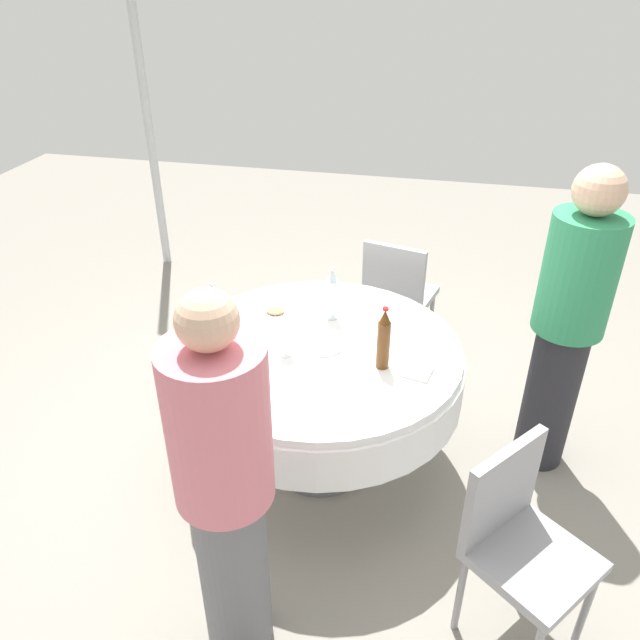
{
  "coord_description": "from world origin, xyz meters",
  "views": [
    {
      "loc": [
        0.55,
        -2.45,
        2.39
      ],
      "look_at": [
        0.0,
        0.0,
        0.89
      ],
      "focal_mm": 34.65,
      "sensor_mm": 36.0,
      "label": 1
    }
  ],
  "objects_px": {
    "wine_glass_far": "(285,337)",
    "person_west": "(225,487)",
    "bottle_brown_right": "(384,340)",
    "person_front": "(568,322)",
    "dining_table": "(320,371)",
    "plate_inner": "(276,313)",
    "wine_glass_east": "(255,327)",
    "plate_south": "(322,343)",
    "chair_near": "(397,291)",
    "chair_mid": "(518,534)",
    "bottle_brown_west": "(214,309)",
    "bottle_clear_front": "(332,295)"
  },
  "relations": [
    {
      "from": "wine_glass_far",
      "to": "plate_inner",
      "type": "relative_size",
      "value": 0.66
    },
    {
      "from": "plate_south",
      "to": "person_front",
      "type": "bearing_deg",
      "value": 13.6
    },
    {
      "from": "wine_glass_far",
      "to": "person_west",
      "type": "distance_m",
      "value": 0.94
    },
    {
      "from": "plate_inner",
      "to": "chair_near",
      "type": "relative_size",
      "value": 0.25
    },
    {
      "from": "dining_table",
      "to": "person_front",
      "type": "bearing_deg",
      "value": 14.14
    },
    {
      "from": "wine_glass_far",
      "to": "chair_near",
      "type": "distance_m",
      "value": 1.29
    },
    {
      "from": "plate_south",
      "to": "chair_near",
      "type": "bearing_deg",
      "value": 75.96
    },
    {
      "from": "person_front",
      "to": "wine_glass_east",
      "type": "bearing_deg",
      "value": -91.55
    },
    {
      "from": "wine_glass_east",
      "to": "chair_mid",
      "type": "relative_size",
      "value": 0.15
    },
    {
      "from": "dining_table",
      "to": "person_front",
      "type": "height_order",
      "value": "person_front"
    },
    {
      "from": "wine_glass_east",
      "to": "person_front",
      "type": "height_order",
      "value": "person_front"
    },
    {
      "from": "plate_inner",
      "to": "wine_glass_east",
      "type": "bearing_deg",
      "value": -93.56
    },
    {
      "from": "bottle_clear_front",
      "to": "person_front",
      "type": "height_order",
      "value": "person_front"
    },
    {
      "from": "chair_near",
      "to": "plate_inner",
      "type": "bearing_deg",
      "value": -110.16
    },
    {
      "from": "wine_glass_far",
      "to": "person_west",
      "type": "height_order",
      "value": "person_west"
    },
    {
      "from": "bottle_brown_right",
      "to": "chair_mid",
      "type": "height_order",
      "value": "bottle_brown_right"
    },
    {
      "from": "person_front",
      "to": "dining_table",
      "type": "bearing_deg",
      "value": -90.0
    },
    {
      "from": "bottle_clear_front",
      "to": "chair_near",
      "type": "xyz_separation_m",
      "value": [
        0.27,
        0.79,
        -0.36
      ]
    },
    {
      "from": "bottle_clear_front",
      "to": "wine_glass_east",
      "type": "xyz_separation_m",
      "value": [
        -0.31,
        -0.31,
        -0.05
      ]
    },
    {
      "from": "person_front",
      "to": "person_west",
      "type": "relative_size",
      "value": 1.03
    },
    {
      "from": "bottle_brown_right",
      "to": "plate_inner",
      "type": "bearing_deg",
      "value": 150.59
    },
    {
      "from": "person_west",
      "to": "chair_near",
      "type": "distance_m",
      "value": 2.17
    },
    {
      "from": "bottle_brown_right",
      "to": "chair_mid",
      "type": "relative_size",
      "value": 0.36
    },
    {
      "from": "bottle_clear_front",
      "to": "chair_mid",
      "type": "distance_m",
      "value": 1.44
    },
    {
      "from": "wine_glass_far",
      "to": "wine_glass_east",
      "type": "xyz_separation_m",
      "value": [
        -0.17,
        0.07,
        -0.02
      ]
    },
    {
      "from": "bottle_clear_front",
      "to": "chair_near",
      "type": "height_order",
      "value": "bottle_clear_front"
    },
    {
      "from": "bottle_brown_west",
      "to": "bottle_brown_right",
      "type": "distance_m",
      "value": 0.87
    },
    {
      "from": "plate_south",
      "to": "chair_mid",
      "type": "height_order",
      "value": "chair_mid"
    },
    {
      "from": "plate_inner",
      "to": "chair_mid",
      "type": "distance_m",
      "value": 1.6
    },
    {
      "from": "bottle_brown_west",
      "to": "plate_south",
      "type": "height_order",
      "value": "bottle_brown_west"
    },
    {
      "from": "dining_table",
      "to": "bottle_brown_west",
      "type": "bearing_deg",
      "value": 177.03
    },
    {
      "from": "wine_glass_far",
      "to": "plate_south",
      "type": "bearing_deg",
      "value": 39.63
    },
    {
      "from": "plate_south",
      "to": "chair_mid",
      "type": "distance_m",
      "value": 1.23
    },
    {
      "from": "person_front",
      "to": "chair_mid",
      "type": "xyz_separation_m",
      "value": [
        -0.23,
        -1.05,
        -0.34
      ]
    },
    {
      "from": "person_west",
      "to": "person_front",
      "type": "bearing_deg",
      "value": -127.86
    },
    {
      "from": "wine_glass_east",
      "to": "plate_south",
      "type": "distance_m",
      "value": 0.33
    },
    {
      "from": "dining_table",
      "to": "bottle_brown_west",
      "type": "relative_size",
      "value": 5.26
    },
    {
      "from": "dining_table",
      "to": "chair_mid",
      "type": "height_order",
      "value": "chair_mid"
    },
    {
      "from": "chair_near",
      "to": "bottle_clear_front",
      "type": "bearing_deg",
      "value": -94.65
    },
    {
      "from": "bottle_brown_right",
      "to": "person_front",
      "type": "relative_size",
      "value": 0.19
    },
    {
      "from": "plate_south",
      "to": "wine_glass_far",
      "type": "bearing_deg",
      "value": -140.37
    },
    {
      "from": "plate_south",
      "to": "chair_near",
      "type": "distance_m",
      "value": 1.11
    },
    {
      "from": "wine_glass_far",
      "to": "wine_glass_east",
      "type": "bearing_deg",
      "value": 156.27
    },
    {
      "from": "wine_glass_east",
      "to": "chair_near",
      "type": "bearing_deg",
      "value": 62.15
    },
    {
      "from": "plate_inner",
      "to": "chair_mid",
      "type": "xyz_separation_m",
      "value": [
        1.23,
        -1.0,
        -0.23
      ]
    },
    {
      "from": "wine_glass_far",
      "to": "plate_inner",
      "type": "bearing_deg",
      "value": 113.37
    },
    {
      "from": "bottle_clear_front",
      "to": "wine_glass_far",
      "type": "distance_m",
      "value": 0.42
    },
    {
      "from": "bottle_brown_west",
      "to": "wine_glass_east",
      "type": "height_order",
      "value": "bottle_brown_west"
    },
    {
      "from": "plate_inner",
      "to": "chair_near",
      "type": "xyz_separation_m",
      "value": [
        0.57,
        0.83,
        -0.23
      ]
    },
    {
      "from": "dining_table",
      "to": "plate_inner",
      "type": "distance_m",
      "value": 0.41
    }
  ]
}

